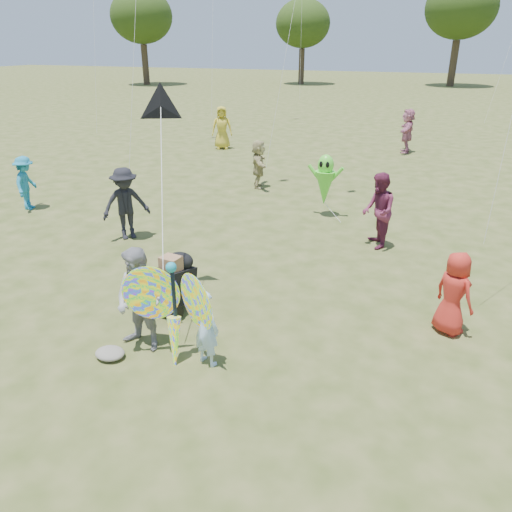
% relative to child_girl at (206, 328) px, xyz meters
% --- Properties ---
extents(ground, '(160.00, 160.00, 0.00)m').
position_rel_child_girl_xyz_m(ground, '(0.33, 0.27, -0.62)').
color(ground, '#51592B').
rests_on(ground, ground).
extents(child_girl, '(0.51, 0.41, 1.23)m').
position_rel_child_girl_xyz_m(child_girl, '(0.00, 0.00, 0.00)').
color(child_girl, '#B1D7FB').
rests_on(child_girl, ground).
extents(adult_man, '(0.93, 0.78, 1.71)m').
position_rel_child_girl_xyz_m(adult_man, '(-1.14, 0.02, 0.24)').
color(adult_man, gray).
rests_on(adult_man, ground).
extents(grey_bag, '(0.48, 0.39, 0.15)m').
position_rel_child_girl_xyz_m(grey_bag, '(-1.49, -0.42, -0.54)').
color(grey_bag, slate).
rests_on(grey_bag, ground).
extents(crowd_a, '(0.84, 0.80, 1.45)m').
position_rel_child_girl_xyz_m(crowd_a, '(3.43, 2.28, 0.11)').
color(crowd_a, red).
rests_on(crowd_a, ground).
extents(crowd_b, '(1.27, 1.31, 1.79)m').
position_rel_child_girl_xyz_m(crowd_b, '(-4.18, 4.08, 0.28)').
color(crowd_b, black).
rests_on(crowd_b, ground).
extents(crowd_d, '(0.98, 1.53, 1.58)m').
position_rel_child_girl_xyz_m(crowd_d, '(-2.80, 9.67, 0.17)').
color(crowd_d, tan).
rests_on(crowd_d, ground).
extents(crowd_e, '(0.95, 1.06, 1.80)m').
position_rel_child_girl_xyz_m(crowd_e, '(1.69, 5.72, 0.28)').
color(crowd_e, maroon).
rests_on(crowd_e, ground).
extents(crowd_g, '(1.09, 0.92, 1.89)m').
position_rel_child_girl_xyz_m(crowd_g, '(-6.67, 15.23, 0.33)').
color(crowd_g, gold).
rests_on(crowd_g, ground).
extents(crowd_i, '(0.90, 1.14, 1.55)m').
position_rel_child_girl_xyz_m(crowd_i, '(-8.28, 5.07, 0.16)').
color(crowd_i, teal).
rests_on(crowd_i, ground).
extents(crowd_j, '(0.67, 1.78, 1.88)m').
position_rel_child_girl_xyz_m(crowd_j, '(1.25, 17.40, 0.32)').
color(crowd_j, '#B86984').
rests_on(crowd_j, ground).
extents(jogging_stroller, '(0.58, 1.09, 1.09)m').
position_rel_child_girl_xyz_m(jogging_stroller, '(-1.27, 1.31, -0.00)').
color(jogging_stroller, black).
rests_on(jogging_stroller, ground).
extents(butterfly_kite, '(1.74, 0.75, 1.83)m').
position_rel_child_girl_xyz_m(butterfly_kite, '(-0.50, -0.06, 0.22)').
color(butterfly_kite, orange).
rests_on(butterfly_kite, ground).
extents(delta_kite_rig, '(1.48, 2.28, 2.55)m').
position_rel_child_girl_xyz_m(delta_kite_rig, '(-1.76, 2.06, 2.88)').
color(delta_kite_rig, black).
rests_on(delta_kite_rig, ground).
extents(alien_kite, '(1.12, 0.69, 1.74)m').
position_rel_child_girl_xyz_m(alien_kite, '(-0.04, 7.53, 0.35)').
color(alien_kite, '#5AE235').
rests_on(alien_kite, ground).
extents(tree_line, '(91.78, 33.60, 10.79)m').
position_rel_child_girl_xyz_m(tree_line, '(3.99, 45.26, 6.24)').
color(tree_line, '#3A2D21').
rests_on(tree_line, ground).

